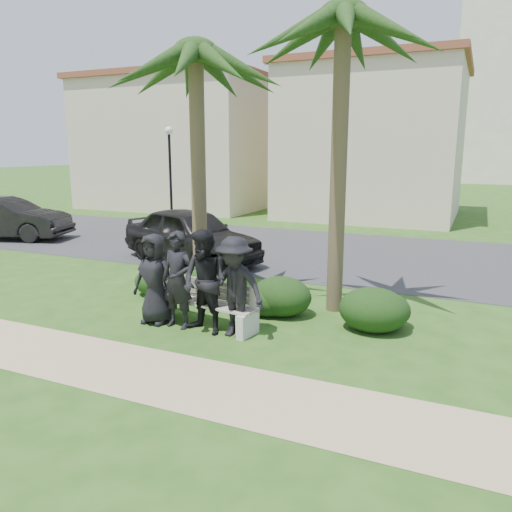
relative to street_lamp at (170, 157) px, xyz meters
The scene contains 22 objects.
ground 15.29m from the street_lamp, 53.13° to the right, with size 160.00×160.00×0.00m, color #284F16.
footpath 16.74m from the street_lamp, 56.89° to the right, with size 30.00×1.60×0.01m, color tan.
asphalt_street 10.28m from the street_lamp, 23.96° to the right, with size 160.00×8.00×0.01m, color #2D2D30.
stucco_bldg_left 6.75m from the street_lamp, 116.57° to the left, with size 10.40×8.40×7.30m.
stucco_bldg_right 10.03m from the street_lamp, 36.87° to the left, with size 8.40×8.40×7.30m.
street_lamp is the anchor object (origin of this frame).
park_bench 14.54m from the street_lamp, 54.23° to the right, with size 2.41×0.87×0.82m.
man_a 14.22m from the street_lamp, 57.64° to the right, with size 0.85×0.55×1.74m, color black.
man_b 14.53m from the street_lamp, 55.91° to the right, with size 0.66×0.43×1.82m, color black.
man_c 14.91m from the street_lamp, 54.05° to the right, with size 0.92×0.72×1.89m, color black.
man_d 15.20m from the street_lamp, 52.18° to the right, with size 1.16×0.67×1.80m, color black.
hedge_a 12.46m from the street_lamp, 58.04° to the right, with size 1.04×0.86×0.68m, color #16330E.
hedge_b 13.01m from the street_lamp, 53.92° to the right, with size 1.21×1.00×0.79m, color #16330E.
hedge_c 14.33m from the street_lamp, 48.71° to the right, with size 0.98×0.81×0.64m, color #16330E.
hedge_d 14.38m from the street_lamp, 47.57° to the right, with size 1.24×1.02×0.81m, color #16330E.
hedge_e 15.78m from the street_lamp, 42.84° to the right, with size 1.27×1.05×0.83m, color #16330E.
hedge_f 15.68m from the street_lamp, 41.86° to the right, with size 1.08×0.89×0.71m, color #16330E.
hedge_extra 13.31m from the street_lamp, 52.36° to the right, with size 1.04×0.86×0.68m, color #16330E.
palm_left 12.80m from the street_lamp, 53.48° to the right, with size 3.00×3.00×6.12m.
palm_right 14.51m from the street_lamp, 42.93° to the right, with size 3.00×3.00×6.62m.
car_a 9.08m from the street_lamp, 52.69° to the right, with size 1.90×4.71×1.61m, color black.
car_b 7.47m from the street_lamp, 114.42° to the right, with size 1.62×4.64×1.53m, color black.
Camera 1 is at (4.04, -7.44, 3.26)m, focal length 35.00 mm.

